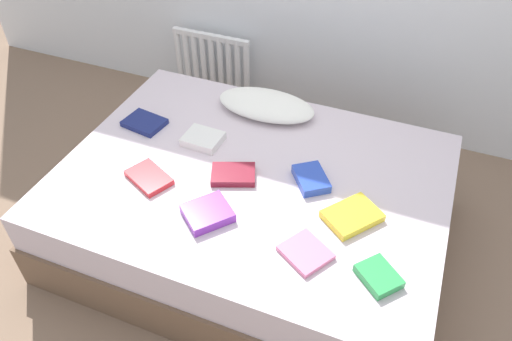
{
  "coord_description": "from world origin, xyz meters",
  "views": [
    {
      "loc": [
        0.71,
        -1.71,
        2.2
      ],
      "look_at": [
        0.0,
        0.05,
        0.48
      ],
      "focal_mm": 34.25,
      "sensor_mm": 36.0,
      "label": 1
    }
  ],
  "objects_px": {
    "textbook_purple": "(208,213)",
    "bed": "(253,208)",
    "textbook_yellow": "(352,216)",
    "textbook_pink": "(306,252)",
    "textbook_blue": "(311,179)",
    "textbook_green": "(379,276)",
    "textbook_maroon": "(233,174)",
    "textbook_red": "(149,178)",
    "textbook_white": "(203,139)",
    "pillow": "(266,105)",
    "radiator": "(212,64)",
    "textbook_navy": "(144,123)"
  },
  "relations": [
    {
      "from": "radiator",
      "to": "textbook_green",
      "type": "distance_m",
      "value": 2.24
    },
    {
      "from": "textbook_yellow",
      "to": "textbook_white",
      "type": "xyz_separation_m",
      "value": [
        -0.9,
        0.25,
        0.0
      ]
    },
    {
      "from": "radiator",
      "to": "textbook_pink",
      "type": "relative_size",
      "value": 3.11
    },
    {
      "from": "textbook_pink",
      "to": "textbook_green",
      "type": "relative_size",
      "value": 1.15
    },
    {
      "from": "bed",
      "to": "textbook_red",
      "type": "relative_size",
      "value": 8.68
    },
    {
      "from": "textbook_red",
      "to": "textbook_green",
      "type": "height_order",
      "value": "textbook_green"
    },
    {
      "from": "textbook_maroon",
      "to": "textbook_navy",
      "type": "xyz_separation_m",
      "value": [
        -0.66,
        0.22,
        -0.0
      ]
    },
    {
      "from": "textbook_blue",
      "to": "textbook_yellow",
      "type": "xyz_separation_m",
      "value": [
        0.25,
        -0.17,
        -0.0
      ]
    },
    {
      "from": "textbook_maroon",
      "to": "textbook_purple",
      "type": "relative_size",
      "value": 1.06
    },
    {
      "from": "textbook_navy",
      "to": "textbook_green",
      "type": "relative_size",
      "value": 1.31
    },
    {
      "from": "bed",
      "to": "pillow",
      "type": "distance_m",
      "value": 0.63
    },
    {
      "from": "textbook_blue",
      "to": "textbook_pink",
      "type": "distance_m",
      "value": 0.46
    },
    {
      "from": "radiator",
      "to": "textbook_navy",
      "type": "height_order",
      "value": "radiator"
    },
    {
      "from": "textbook_maroon",
      "to": "textbook_red",
      "type": "bearing_deg",
      "value": -177.01
    },
    {
      "from": "pillow",
      "to": "textbook_pink",
      "type": "distance_m",
      "value": 1.08
    },
    {
      "from": "textbook_green",
      "to": "bed",
      "type": "bearing_deg",
      "value": -168.24
    },
    {
      "from": "textbook_blue",
      "to": "textbook_green",
      "type": "xyz_separation_m",
      "value": [
        0.43,
        -0.46,
        -0.0
      ]
    },
    {
      "from": "bed",
      "to": "textbook_red",
      "type": "height_order",
      "value": "textbook_red"
    },
    {
      "from": "radiator",
      "to": "textbook_yellow",
      "type": "height_order",
      "value": "radiator"
    },
    {
      "from": "textbook_navy",
      "to": "textbook_pink",
      "type": "bearing_deg",
      "value": -16.91
    },
    {
      "from": "textbook_maroon",
      "to": "textbook_purple",
      "type": "height_order",
      "value": "textbook_purple"
    },
    {
      "from": "textbook_maroon",
      "to": "textbook_green",
      "type": "bearing_deg",
      "value": -44.75
    },
    {
      "from": "bed",
      "to": "radiator",
      "type": "height_order",
      "value": "radiator"
    },
    {
      "from": "pillow",
      "to": "textbook_maroon",
      "type": "distance_m",
      "value": 0.6
    },
    {
      "from": "textbook_blue",
      "to": "textbook_maroon",
      "type": "height_order",
      "value": "textbook_blue"
    },
    {
      "from": "textbook_red",
      "to": "textbook_purple",
      "type": "height_order",
      "value": "textbook_purple"
    },
    {
      "from": "pillow",
      "to": "textbook_green",
      "type": "distance_m",
      "value": 1.28
    },
    {
      "from": "textbook_red",
      "to": "textbook_pink",
      "type": "xyz_separation_m",
      "value": [
        0.88,
        -0.16,
        -0.0
      ]
    },
    {
      "from": "textbook_blue",
      "to": "radiator",
      "type": "bearing_deg",
      "value": -172.14
    },
    {
      "from": "textbook_navy",
      "to": "textbook_yellow",
      "type": "xyz_separation_m",
      "value": [
        1.29,
        -0.27,
        0.0
      ]
    },
    {
      "from": "bed",
      "to": "textbook_pink",
      "type": "relative_size",
      "value": 10.23
    },
    {
      "from": "pillow",
      "to": "textbook_yellow",
      "type": "distance_m",
      "value": 0.94
    },
    {
      "from": "textbook_navy",
      "to": "textbook_white",
      "type": "relative_size",
      "value": 1.1
    },
    {
      "from": "bed",
      "to": "textbook_navy",
      "type": "distance_m",
      "value": 0.8
    },
    {
      "from": "textbook_red",
      "to": "textbook_white",
      "type": "height_order",
      "value": "textbook_white"
    },
    {
      "from": "textbook_maroon",
      "to": "textbook_navy",
      "type": "distance_m",
      "value": 0.69
    },
    {
      "from": "textbook_maroon",
      "to": "textbook_white",
      "type": "relative_size",
      "value": 1.09
    },
    {
      "from": "pillow",
      "to": "textbook_yellow",
      "type": "height_order",
      "value": "pillow"
    },
    {
      "from": "textbook_blue",
      "to": "textbook_purple",
      "type": "bearing_deg",
      "value": -79.34
    },
    {
      "from": "radiator",
      "to": "textbook_blue",
      "type": "bearing_deg",
      "value": -45.81
    },
    {
      "from": "textbook_red",
      "to": "textbook_white",
      "type": "distance_m",
      "value": 0.39
    },
    {
      "from": "textbook_blue",
      "to": "textbook_maroon",
      "type": "xyz_separation_m",
      "value": [
        -0.38,
        -0.11,
        -0.01
      ]
    },
    {
      "from": "textbook_red",
      "to": "radiator",
      "type": "bearing_deg",
      "value": 129.28
    },
    {
      "from": "textbook_yellow",
      "to": "textbook_pink",
      "type": "bearing_deg",
      "value": -168.45
    },
    {
      "from": "textbook_purple",
      "to": "bed",
      "type": "bearing_deg",
      "value": 27.41
    },
    {
      "from": "textbook_maroon",
      "to": "textbook_pink",
      "type": "relative_size",
      "value": 1.13
    },
    {
      "from": "bed",
      "to": "radiator",
      "type": "bearing_deg",
      "value": 124.33
    },
    {
      "from": "bed",
      "to": "textbook_green",
      "type": "bearing_deg",
      "value": -29.13
    },
    {
      "from": "textbook_maroon",
      "to": "textbook_blue",
      "type": "bearing_deg",
      "value": -5.19
    },
    {
      "from": "textbook_red",
      "to": "textbook_pink",
      "type": "relative_size",
      "value": 1.18
    }
  ]
}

